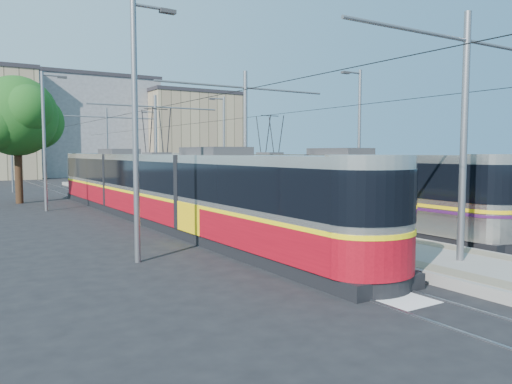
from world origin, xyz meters
TOP-DOWN VIEW (x-y plane):
  - ground at (0.00, 0.00)m, footprint 160.00×160.00m
  - platform at (0.00, 17.00)m, footprint 4.00×50.00m
  - tactile_strip_left at (-1.45, 17.00)m, footprint 0.70×50.00m
  - tactile_strip_right at (1.45, 17.00)m, footprint 0.70×50.00m
  - rails at (0.00, 17.00)m, footprint 8.71×70.00m
  - track_arrow at (-3.60, -3.00)m, footprint 1.20×5.00m
  - tram_left at (-3.60, 10.46)m, footprint 2.43×30.87m
  - tram_right at (3.60, 11.26)m, footprint 2.43×30.10m
  - catenary at (0.00, 14.15)m, footprint 9.20×70.00m
  - street_lamps at (-0.00, 21.00)m, footprint 15.18×38.22m
  - shelter at (0.03, 12.16)m, footprint 0.78×1.14m
  - tree at (-7.91, 23.78)m, footprint 5.78×5.35m
  - building_centre at (6.00, 64.00)m, footprint 18.36×14.28m
  - building_right at (20.00, 58.00)m, footprint 14.28×10.20m

SIDE VIEW (x-z plane):
  - ground at x=0.00m, z-range 0.00..0.00m
  - track_arrow at x=-3.60m, z-range 0.00..0.01m
  - rails at x=0.00m, z-range 0.00..0.03m
  - platform at x=0.00m, z-range 0.00..0.30m
  - tactile_strip_left at x=-1.45m, z-range 0.30..0.31m
  - tactile_strip_right at x=1.45m, z-range 0.30..0.31m
  - shelter at x=0.03m, z-range 0.36..2.72m
  - tram_left at x=-3.60m, z-range -1.04..4.46m
  - tram_right at x=3.60m, z-range -0.89..4.61m
  - street_lamps at x=0.00m, z-range 0.18..8.18m
  - catenary at x=0.00m, z-range 1.02..8.02m
  - tree at x=-7.91m, z-range 1.48..9.88m
  - building_right at x=20.00m, z-range 0.01..12.59m
  - building_centre at x=6.00m, z-range 0.01..14.39m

